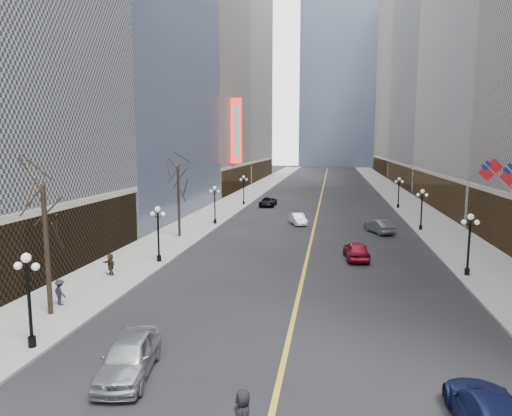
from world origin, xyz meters
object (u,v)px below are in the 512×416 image
(streetlamp_west_0, at_px, (28,290))
(car_nb_near, at_px, (129,356))
(streetlamp_east_2, at_px, (422,205))
(car_nb_far, at_px, (268,202))
(streetlamp_east_1, at_px, (469,238))
(car_sb_mid, at_px, (356,250))
(streetlamp_west_1, at_px, (158,228))
(car_sb_near, at_px, (491,415))
(car_nb_mid, at_px, (298,219))
(streetlamp_east_3, at_px, (399,189))
(streetlamp_west_2, at_px, (215,201))
(car_sb_far, at_px, (379,226))
(streetlamp_west_3, at_px, (244,187))

(streetlamp_west_0, distance_m, car_nb_near, 6.10)
(streetlamp_east_2, distance_m, car_nb_far, 26.18)
(streetlamp_east_1, height_order, streetlamp_west_0, same)
(car_sb_mid, bearing_deg, streetlamp_west_1, 8.61)
(car_sb_near, bearing_deg, car_nb_near, -7.27)
(streetlamp_east_1, distance_m, streetlamp_west_0, 28.51)
(streetlamp_west_1, distance_m, car_nb_mid, 22.31)
(car_nb_mid, height_order, car_sb_near, car_sb_near)
(streetlamp_east_3, height_order, car_sb_mid, streetlamp_east_3)
(streetlamp_west_1, bearing_deg, streetlamp_west_0, -90.00)
(car_nb_far, height_order, car_sb_mid, car_sb_mid)
(streetlamp_east_3, bearing_deg, streetlamp_west_2, -142.67)
(streetlamp_east_1, xyz_separation_m, streetlamp_east_2, (0.00, 18.00, 0.00))
(streetlamp_east_3, relative_size, car_sb_far, 1.01)
(streetlamp_west_0, xyz_separation_m, car_sb_near, (19.08, -3.29, -2.14))
(streetlamp_east_3, height_order, streetlamp_west_1, same)
(streetlamp_west_3, xyz_separation_m, car_nb_near, (5.55, -53.46, -2.06))
(streetlamp_west_2, relative_size, car_sb_far, 1.01)
(car_nb_far, height_order, car_sb_near, car_sb_near)
(car_nb_mid, bearing_deg, streetlamp_east_1, -74.22)
(car_sb_near, bearing_deg, car_nb_far, -74.10)
(streetlamp_east_1, xyz_separation_m, streetlamp_west_2, (-23.60, 18.00, 0.00))
(streetlamp_east_2, xyz_separation_m, car_nb_far, (-19.61, 17.20, -2.22))
(streetlamp_west_0, distance_m, streetlamp_west_2, 34.00)
(streetlamp_west_1, relative_size, car_sb_far, 1.01)
(car_nb_mid, relative_size, car_sb_mid, 0.87)
(streetlamp_west_3, xyz_separation_m, car_sb_far, (18.90, -20.01, -2.17))
(streetlamp_east_2, relative_size, car_nb_near, 0.92)
(streetlamp_east_1, relative_size, streetlamp_west_3, 1.00)
(streetlamp_east_1, bearing_deg, car_nb_near, -135.95)
(streetlamp_east_2, xyz_separation_m, streetlamp_west_2, (-23.60, 0.00, 0.00))
(streetlamp_west_1, xyz_separation_m, streetlamp_west_3, (0.00, 36.00, 0.00))
(streetlamp_west_0, xyz_separation_m, car_sb_mid, (15.89, 19.90, -2.12))
(car_sb_far, bearing_deg, streetlamp_west_2, -28.99)
(car_nb_far, relative_size, car_sb_far, 1.11)
(streetlamp_west_0, bearing_deg, streetlamp_west_1, 90.00)
(streetlamp_west_0, bearing_deg, streetlamp_east_1, 34.14)
(streetlamp_east_3, distance_m, streetlamp_west_1, 43.05)
(streetlamp_east_2, height_order, car_sb_near, streetlamp_east_2)
(streetlamp_west_1, xyz_separation_m, car_nb_near, (5.55, -17.46, -2.06))
(car_nb_mid, bearing_deg, car_sb_far, -42.33)
(car_sb_near, bearing_deg, streetlamp_west_0, -9.37)
(streetlamp_east_1, distance_m, streetlamp_west_2, 29.68)
(car_sb_near, bearing_deg, streetlamp_west_2, -62.48)
(car_sb_mid, bearing_deg, streetlamp_east_2, -123.85)
(streetlamp_west_0, relative_size, car_nb_near, 0.92)
(streetlamp_east_1, xyz_separation_m, car_nb_mid, (-13.81, 19.93, -2.25))
(streetlamp_west_2, xyz_separation_m, car_nb_mid, (9.79, 1.93, -2.25))
(streetlamp_east_2, relative_size, streetlamp_east_3, 1.00)
(car_nb_near, bearing_deg, streetlamp_east_2, 53.67)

